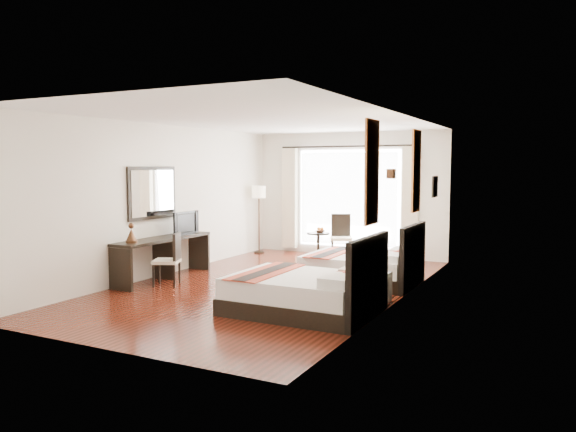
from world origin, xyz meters
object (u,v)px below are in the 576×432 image
at_px(vase, 375,267).
at_px(television, 183,223).
at_px(desk_chair, 168,270).
at_px(fruit_bowl, 320,231).
at_px(table_lamp, 377,252).
at_px(window_chair, 341,245).
at_px(bed_far, 364,267).
at_px(nightstand, 375,288).
at_px(console_desk, 164,258).
at_px(bed_near, 307,292).
at_px(floor_lamp, 259,196).
at_px(side_table, 318,245).

height_order(vase, television, television).
bearing_deg(desk_chair, fruit_bowl, -131.17).
bearing_deg(table_lamp, window_chair, 119.43).
xyz_separation_m(bed_far, vase, (0.65, -1.42, 0.28)).
relative_size(table_lamp, fruit_bowl, 1.79).
bearing_deg(table_lamp, fruit_bowl, 125.95).
bearing_deg(television, table_lamp, -98.00).
xyz_separation_m(bed_far, television, (-3.33, -0.77, 0.69)).
bearing_deg(vase, nightstand, 100.89).
xyz_separation_m(vase, fruit_bowl, (-2.39, 3.47, 0.04)).
height_order(nightstand, fruit_bowl, fruit_bowl).
relative_size(bed_far, console_desk, 0.86).
height_order(bed_near, window_chair, bed_near).
bearing_deg(floor_lamp, vase, -41.72).
distance_m(table_lamp, window_chair, 3.92).
bearing_deg(console_desk, bed_near, -16.21).
bearing_deg(nightstand, console_desk, -179.59).
bearing_deg(television, vase, -101.28).
relative_size(table_lamp, window_chair, 0.37).
bearing_deg(bed_far, television, -167.02).
height_order(vase, console_desk, console_desk).
bearing_deg(window_chair, desk_chair, -46.26).
height_order(desk_chair, window_chair, window_chair).
xyz_separation_m(table_lamp, fruit_bowl, (-2.35, 3.24, -0.15)).
xyz_separation_m(bed_near, table_lamp, (0.65, 1.09, 0.46)).
height_order(vase, window_chair, window_chair).
relative_size(bed_far, vase, 16.00).
distance_m(side_table, fruit_bowl, 0.32).
bearing_deg(side_table, vase, -54.86).
xyz_separation_m(nightstand, table_lamp, (-0.02, 0.11, 0.52)).
relative_size(table_lamp, console_desk, 0.17).
bearing_deg(floor_lamp, console_desk, -89.83).
height_order(table_lamp, window_chair, window_chair).
bearing_deg(nightstand, vase, -79.11).
bearing_deg(bed_far, nightstand, -64.21).
xyz_separation_m(desk_chair, fruit_bowl, (1.17, 3.79, 0.33)).
distance_m(bed_far, vase, 1.58).
distance_m(nightstand, desk_chair, 3.56).
relative_size(television, floor_lamp, 0.48).
distance_m(nightstand, console_desk, 3.97).
height_order(desk_chair, floor_lamp, floor_lamp).
bearing_deg(television, console_desk, 175.96).
xyz_separation_m(bed_near, floor_lamp, (-3.31, 4.43, 1.04)).
xyz_separation_m(television, desk_chair, (0.41, -0.97, -0.70)).
xyz_separation_m(floor_lamp, window_chair, (2.04, 0.06, -1.03)).
distance_m(bed_far, side_table, 2.70).
bearing_deg(nightstand, floor_lamp, 139.16).
xyz_separation_m(vase, television, (-3.97, 0.65, 0.41)).
relative_size(console_desk, floor_lamp, 1.40).
distance_m(console_desk, desk_chair, 0.61).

